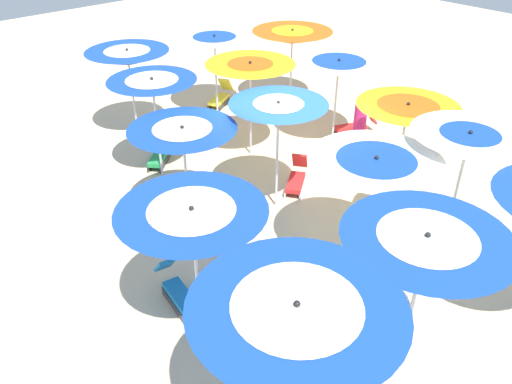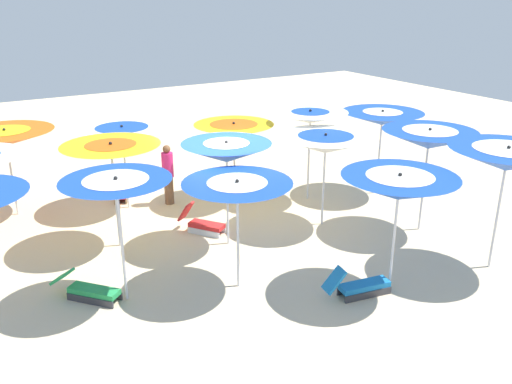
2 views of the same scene
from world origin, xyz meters
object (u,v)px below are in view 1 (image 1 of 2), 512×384
(lounger_3, at_px, (160,155))
(beach_umbrella_4, at_px, (292,37))
(beach_umbrella_3, at_px, (338,69))
(beach_umbrella_7, at_px, (278,113))
(beach_umbrella_12, at_px, (183,136))
(lounger_4, at_px, (180,294))
(beach_umbrella_9, at_px, (215,42))
(beach_umbrella_2, at_px, (407,113))
(beach_umbrella_1, at_px, (468,142))
(beach_umbrella_13, at_px, (153,87))
(lounger_1, at_px, (220,97))
(lounger_5, at_px, (296,179))
(beach_umbrella_5, at_px, (425,250))
(beach_umbrella_6, at_px, (375,170))
(beachgoer_0, at_px, (359,127))
(beach_umbrella_14, at_px, (128,58))
(beach_umbrella_10, at_px, (296,321))
(lounger_2, at_px, (354,126))
(beach_umbrella_11, at_px, (192,223))
(beach_umbrella_8, at_px, (250,70))

(lounger_3, bearing_deg, beach_umbrella_4, 144.93)
(beach_umbrella_3, xyz_separation_m, beach_umbrella_7, (-1.22, 3.22, 0.17))
(beach_umbrella_12, bearing_deg, lounger_3, -20.89)
(lounger_4, bearing_deg, beach_umbrella_3, 119.15)
(beach_umbrella_9, xyz_separation_m, lounger_3, (-1.42, 2.89, -1.85))
(beach_umbrella_2, bearing_deg, beach_umbrella_1, 152.86)
(beach_umbrella_13, bearing_deg, lounger_1, -56.55)
(lounger_5, bearing_deg, beach_umbrella_5, 25.75)
(beach_umbrella_6, height_order, beachgoer_0, beach_umbrella_6)
(beach_umbrella_3, bearing_deg, beach_umbrella_14, 43.60)
(beach_umbrella_6, xyz_separation_m, beach_umbrella_7, (2.45, -0.21, 0.11))
(beach_umbrella_7, height_order, beach_umbrella_10, beach_umbrella_10)
(beach_umbrella_2, distance_m, lounger_2, 3.52)
(beach_umbrella_11, distance_m, lounger_2, 8.01)
(beach_umbrella_4, bearing_deg, lounger_2, 175.01)
(lounger_3, bearing_deg, beach_umbrella_6, 54.51)
(beach_umbrella_6, height_order, beach_umbrella_10, beach_umbrella_10)
(beach_umbrella_6, bearing_deg, lounger_4, 64.67)
(beach_umbrella_8, bearing_deg, beachgoer_0, -136.99)
(lounger_2, height_order, lounger_5, lounger_5)
(beach_umbrella_8, relative_size, lounger_1, 1.95)
(beachgoer_0, bearing_deg, beach_umbrella_14, 151.37)
(lounger_5, bearing_deg, beach_umbrella_7, -20.19)
(beach_umbrella_1, distance_m, beachgoer_0, 3.97)
(beach_umbrella_1, bearing_deg, beachgoer_0, -25.20)
(beach_umbrella_14, bearing_deg, beach_umbrella_5, 172.13)
(beach_umbrella_3, distance_m, lounger_3, 4.80)
(beach_umbrella_2, xyz_separation_m, lounger_5, (1.62, 1.41, -1.71))
(beach_umbrella_10, height_order, beach_umbrella_13, beach_umbrella_10)
(beach_umbrella_1, height_order, beachgoer_0, beach_umbrella_1)
(lounger_5, bearing_deg, beach_umbrella_13, -87.20)
(beach_umbrella_5, bearing_deg, beachgoer_0, -45.75)
(beach_umbrella_8, distance_m, lounger_5, 2.73)
(beach_umbrella_13, height_order, beachgoer_0, beach_umbrella_13)
(beach_umbrella_1, distance_m, beach_umbrella_3, 4.77)
(beach_umbrella_12, bearing_deg, lounger_5, -100.56)
(beach_umbrella_7, xyz_separation_m, beach_umbrella_9, (4.69, -2.13, -0.08))
(beach_umbrella_9, relative_size, lounger_4, 1.67)
(beach_umbrella_5, height_order, lounger_2, beach_umbrella_5)
(beach_umbrella_1, bearing_deg, beach_umbrella_4, -22.44)
(beach_umbrella_9, bearing_deg, lounger_2, -152.55)
(beach_umbrella_5, bearing_deg, beach_umbrella_10, 85.38)
(beach_umbrella_7, xyz_separation_m, lounger_5, (0.22, -0.83, -1.90))
(beach_umbrella_7, distance_m, lounger_1, 6.02)
(beach_umbrella_2, relative_size, beach_umbrella_5, 0.88)
(beach_umbrella_2, xyz_separation_m, beach_umbrella_3, (2.62, -0.98, 0.02))
(lounger_1, height_order, lounger_2, lounger_1)
(lounger_2, bearing_deg, lounger_1, -46.02)
(beach_umbrella_6, distance_m, lounger_1, 8.25)
(beach_umbrella_10, height_order, beach_umbrella_12, beach_umbrella_10)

